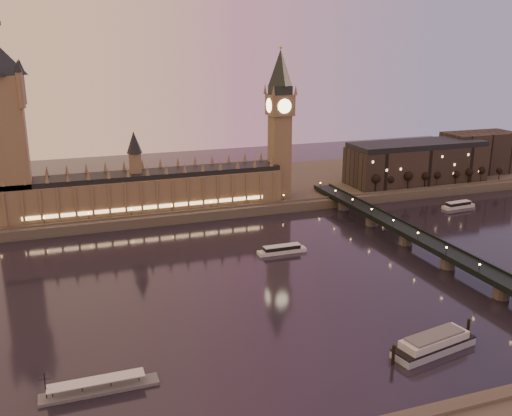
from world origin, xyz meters
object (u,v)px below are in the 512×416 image
(cruise_boat_a, at_px, (282,250))
(pontoon_pier, at_px, (99,388))
(moored_barge, at_px, (434,343))
(cruise_boat_b, at_px, (458,205))

(cruise_boat_a, height_order, pontoon_pier, pontoon_pier)
(moored_barge, bearing_deg, cruise_boat_a, 86.29)
(moored_barge, relative_size, pontoon_pier, 1.03)
(cruise_boat_a, xyz_separation_m, moored_barge, (14.64, -116.04, 1.22))
(cruise_boat_b, xyz_separation_m, moored_barge, (-136.10, -157.28, 1.15))
(cruise_boat_a, relative_size, moored_barge, 0.69)
(cruise_boat_a, xyz_separation_m, pontoon_pier, (-106.63, -100.30, -0.83))
(cruise_boat_a, relative_size, cruise_boat_b, 1.10)
(cruise_boat_b, bearing_deg, pontoon_pier, -155.62)
(cruise_boat_a, distance_m, pontoon_pier, 146.39)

